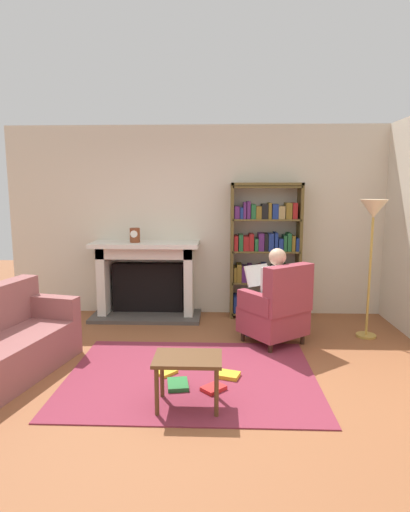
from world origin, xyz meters
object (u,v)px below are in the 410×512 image
object	(u,v)px
bookshelf	(265,253)
floor_lamp	(373,221)
fireplace	(147,277)
seated_reader	(271,291)
mantel_clock	(135,235)
side_table	(188,365)
armchair_reading	(277,309)

from	to	relation	value
bookshelf	floor_lamp	bearing A→B (deg)	-34.78
fireplace	seated_reader	size ratio (longest dim) A/B	1.34
mantel_clock	side_table	distance (m)	2.77
armchair_reading	seated_reader	distance (m)	0.23
mantel_clock	seated_reader	size ratio (longest dim) A/B	0.18
armchair_reading	seated_reader	bearing A→B (deg)	-90.00
side_table	bookshelf	bearing A→B (deg)	71.21
fireplace	armchair_reading	bearing A→B (deg)	-32.40
mantel_clock	floor_lamp	distance (m)	3.08
fireplace	side_table	size ratio (longest dim) A/B	2.73
seated_reader	side_table	world-z (taller)	seated_reader
mantel_clock	floor_lamp	xyz separation A→B (m)	(3.00, -0.69, 0.25)
armchair_reading	floor_lamp	world-z (taller)	floor_lamp
fireplace	mantel_clock	bearing A→B (deg)	-143.55
bookshelf	floor_lamp	world-z (taller)	bookshelf
fireplace	side_table	bearing A→B (deg)	-73.10
floor_lamp	seated_reader	bearing A→B (deg)	-170.49
armchair_reading	seated_reader	xyz separation A→B (m)	(-0.07, 0.09, 0.20)
fireplace	mantel_clock	xyz separation A→B (m)	(-0.14, -0.10, 0.61)
mantel_clock	seated_reader	xyz separation A→B (m)	(1.78, -0.89, -0.56)
fireplace	side_table	distance (m)	2.71
side_table	floor_lamp	xyz separation A→B (m)	(2.07, 1.79, 1.06)
seated_reader	floor_lamp	world-z (taller)	floor_lamp
seated_reader	fireplace	bearing A→B (deg)	-67.69
bookshelf	fireplace	bearing A→B (deg)	-178.87
mantel_clock	side_table	world-z (taller)	mantel_clock
fireplace	armchair_reading	size ratio (longest dim) A/B	1.58
seated_reader	floor_lamp	xyz separation A→B (m)	(1.22, 0.20, 0.81)
armchair_reading	floor_lamp	distance (m)	1.55
bookshelf	seated_reader	bearing A→B (deg)	-91.80
fireplace	bookshelf	xyz separation A→B (m)	(1.67, 0.03, 0.34)
mantel_clock	armchair_reading	world-z (taller)	mantel_clock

